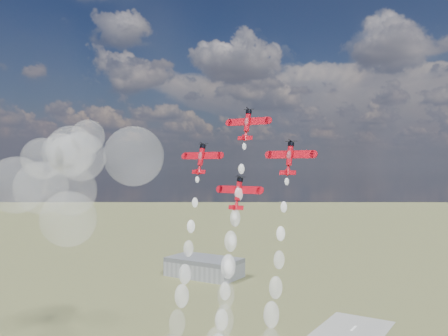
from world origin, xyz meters
name	(u,v)px	position (x,y,z in m)	size (l,w,h in m)	color
hangar	(204,267)	(-120.00, 180.00, 6.50)	(50.00, 28.00, 13.00)	gray
plane_lead	(247,124)	(3.26, 20.50, 88.68)	(12.44, 4.75, 8.73)	red
plane_left	(201,158)	(-10.42, 18.08, 79.41)	(12.44, 4.75, 8.73)	red
plane_right	(290,157)	(16.94, 18.08, 79.41)	(12.44, 4.75, 8.73)	red
plane_slot	(238,193)	(3.26, 15.65, 70.15)	(12.44, 4.75, 8.73)	red
smoke_trail_lead	(224,303)	(3.19, 8.46, 42.62)	(5.76, 16.72, 52.90)	white
smoke_trail_left	(175,333)	(-10.48, 6.14, 33.22)	(5.31, 15.85, 53.69)	white
drifted_smoke_cloud	(68,175)	(-77.19, 26.92, 73.88)	(63.99, 42.50, 46.28)	white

